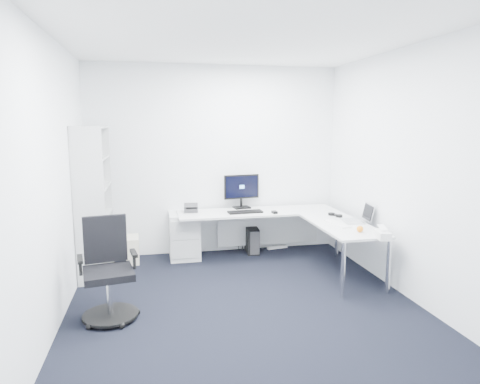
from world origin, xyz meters
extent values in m
plane|color=black|center=(0.00, 0.00, 0.00)|extent=(4.20, 4.20, 0.00)
plane|color=white|center=(0.00, 0.00, 2.70)|extent=(4.20, 4.20, 0.00)
cube|color=white|center=(0.00, 2.10, 1.35)|extent=(3.60, 0.02, 2.70)
cube|color=white|center=(0.00, -2.10, 1.35)|extent=(3.60, 0.02, 2.70)
cube|color=white|center=(-1.80, 0.00, 1.35)|extent=(0.02, 4.20, 2.70)
cube|color=white|center=(1.80, 0.00, 1.35)|extent=(0.02, 4.20, 2.70)
cube|color=silver|center=(-0.48, 1.87, 0.32)|extent=(0.42, 0.52, 0.64)
cube|color=black|center=(0.51, 1.92, 0.19)|extent=(0.20, 0.39, 0.37)
cube|color=beige|center=(-1.20, 1.81, 0.18)|extent=(0.18, 0.38, 0.35)
cube|color=white|center=(0.93, 2.02, 0.02)|extent=(0.32, 0.11, 0.04)
cube|color=black|center=(0.34, 1.64, 0.67)|extent=(0.49, 0.20, 0.02)
cube|color=black|center=(0.73, 1.51, 0.68)|extent=(0.07, 0.10, 0.03)
cube|color=white|center=(1.30, 0.74, 0.67)|extent=(0.17, 0.45, 0.01)
sphere|color=orange|center=(1.40, 0.33, 0.70)|extent=(0.07, 0.07, 0.07)
cube|color=white|center=(1.50, 0.03, 0.70)|extent=(0.16, 0.25, 0.08)
camera|label=1|loc=(-0.90, -4.03, 1.89)|focal=32.00mm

